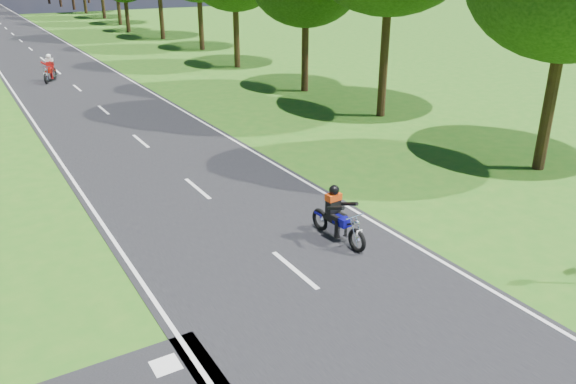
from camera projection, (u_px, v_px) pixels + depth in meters
ground at (344, 312)px, 11.78m from camera, size 160.00×160.00×0.00m
main_road at (21, 41)px, 51.40m from camera, size 7.00×140.00×0.02m
road_markings at (22, 43)px, 49.85m from camera, size 7.40×140.00×0.01m
rider_near_blue at (338, 214)px, 14.48m from camera, size 0.73×1.84×1.50m
rider_far_red at (49, 68)px, 33.90m from camera, size 1.41×2.02×1.61m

